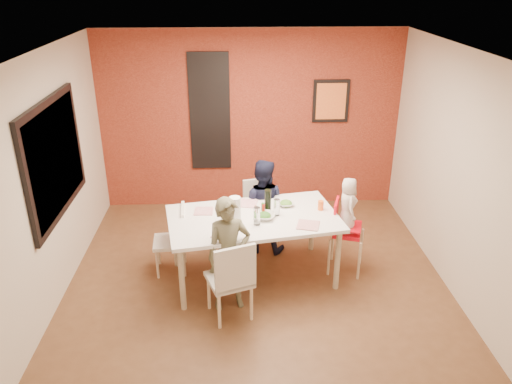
{
  "coord_description": "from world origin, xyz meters",
  "views": [
    {
      "loc": [
        -0.24,
        -5.04,
        3.45
      ],
      "look_at": [
        0.0,
        0.3,
        1.05
      ],
      "focal_mm": 35.0,
      "sensor_mm": 36.0,
      "label": 1
    }
  ],
  "objects_px": {
    "wine_bottle": "(268,201)",
    "toddler": "(348,205)",
    "chair_far": "(260,208)",
    "chair_left": "(176,236)",
    "child_near": "(229,255)",
    "high_chair": "(344,229)",
    "chair_near": "(232,277)",
    "paper_towel_roll": "(235,209)",
    "dining_table": "(253,222)",
    "child_far": "(262,206)"
  },
  "relations": [
    {
      "from": "chair_near",
      "to": "high_chair",
      "type": "relative_size",
      "value": 1.02
    },
    {
      "from": "chair_near",
      "to": "child_far",
      "type": "distance_m",
      "value": 1.51
    },
    {
      "from": "dining_table",
      "to": "child_near",
      "type": "relative_size",
      "value": 1.62
    },
    {
      "from": "high_chair",
      "to": "toddler",
      "type": "distance_m",
      "value": 0.33
    },
    {
      "from": "chair_left",
      "to": "toddler",
      "type": "relative_size",
      "value": 1.24
    },
    {
      "from": "chair_far",
      "to": "wine_bottle",
      "type": "xyz_separation_m",
      "value": [
        0.05,
        -0.78,
        0.47
      ]
    },
    {
      "from": "dining_table",
      "to": "high_chair",
      "type": "bearing_deg",
      "value": 6.38
    },
    {
      "from": "chair_far",
      "to": "chair_left",
      "type": "distance_m",
      "value": 1.27
    },
    {
      "from": "chair_far",
      "to": "child_far",
      "type": "distance_m",
      "value": 0.28
    },
    {
      "from": "dining_table",
      "to": "chair_near",
      "type": "height_order",
      "value": "chair_near"
    },
    {
      "from": "high_chair",
      "to": "child_far",
      "type": "bearing_deg",
      "value": 78.7
    },
    {
      "from": "wine_bottle",
      "to": "chair_far",
      "type": "bearing_deg",
      "value": 93.93
    },
    {
      "from": "high_chair",
      "to": "child_far",
      "type": "distance_m",
      "value": 1.11
    },
    {
      "from": "wine_bottle",
      "to": "toddler",
      "type": "bearing_deg",
      "value": 0.2
    },
    {
      "from": "wine_bottle",
      "to": "paper_towel_roll",
      "type": "height_order",
      "value": "paper_towel_roll"
    },
    {
      "from": "chair_near",
      "to": "wine_bottle",
      "type": "distance_m",
      "value": 1.09
    },
    {
      "from": "dining_table",
      "to": "chair_far",
      "type": "distance_m",
      "value": 0.93
    },
    {
      "from": "chair_far",
      "to": "paper_towel_roll",
      "type": "bearing_deg",
      "value": -120.98
    },
    {
      "from": "child_far",
      "to": "chair_near",
      "type": "bearing_deg",
      "value": 88.26
    },
    {
      "from": "chair_left",
      "to": "paper_towel_roll",
      "type": "relative_size",
      "value": 2.87
    },
    {
      "from": "high_chair",
      "to": "child_far",
      "type": "relative_size",
      "value": 0.73
    },
    {
      "from": "chair_near",
      "to": "chair_left",
      "type": "bearing_deg",
      "value": -75.54
    },
    {
      "from": "high_chair",
      "to": "chair_near",
      "type": "bearing_deg",
      "value": 141.67
    },
    {
      "from": "child_near",
      "to": "paper_towel_roll",
      "type": "height_order",
      "value": "child_near"
    },
    {
      "from": "child_far",
      "to": "wine_bottle",
      "type": "relative_size",
      "value": 4.38
    },
    {
      "from": "child_near",
      "to": "toddler",
      "type": "distance_m",
      "value": 1.58
    },
    {
      "from": "high_chair",
      "to": "child_near",
      "type": "height_order",
      "value": "child_near"
    },
    {
      "from": "chair_near",
      "to": "child_far",
      "type": "xyz_separation_m",
      "value": [
        0.39,
        1.45,
        0.11
      ]
    },
    {
      "from": "wine_bottle",
      "to": "chair_left",
      "type": "bearing_deg",
      "value": 175.65
    },
    {
      "from": "chair_near",
      "to": "chair_far",
      "type": "relative_size",
      "value": 1.08
    },
    {
      "from": "dining_table",
      "to": "child_far",
      "type": "relative_size",
      "value": 1.67
    },
    {
      "from": "chair_far",
      "to": "toddler",
      "type": "relative_size",
      "value": 1.28
    },
    {
      "from": "chair_near",
      "to": "high_chair",
      "type": "distance_m",
      "value": 1.64
    },
    {
      "from": "high_chair",
      "to": "wine_bottle",
      "type": "height_order",
      "value": "wine_bottle"
    },
    {
      "from": "child_near",
      "to": "wine_bottle",
      "type": "relative_size",
      "value": 4.5
    },
    {
      "from": "child_near",
      "to": "child_far",
      "type": "xyz_separation_m",
      "value": [
        0.42,
        1.22,
        -0.02
      ]
    },
    {
      "from": "child_far",
      "to": "wine_bottle",
      "type": "height_order",
      "value": "child_far"
    },
    {
      "from": "chair_near",
      "to": "paper_towel_roll",
      "type": "relative_size",
      "value": 3.19
    },
    {
      "from": "high_chair",
      "to": "wine_bottle",
      "type": "bearing_deg",
      "value": 108.48
    },
    {
      "from": "chair_left",
      "to": "child_near",
      "type": "height_order",
      "value": "child_near"
    },
    {
      "from": "dining_table",
      "to": "child_near",
      "type": "height_order",
      "value": "child_near"
    },
    {
      "from": "dining_table",
      "to": "child_near",
      "type": "bearing_deg",
      "value": -116.9
    },
    {
      "from": "chair_far",
      "to": "toddler",
      "type": "bearing_deg",
      "value": -50.2
    },
    {
      "from": "chair_far",
      "to": "child_far",
      "type": "relative_size",
      "value": 0.69
    },
    {
      "from": "chair_far",
      "to": "paper_towel_roll",
      "type": "relative_size",
      "value": 2.96
    },
    {
      "from": "toddler",
      "to": "chair_far",
      "type": "bearing_deg",
      "value": 48.41
    },
    {
      "from": "chair_far",
      "to": "child_near",
      "type": "distance_m",
      "value": 1.52
    },
    {
      "from": "chair_near",
      "to": "child_near",
      "type": "height_order",
      "value": "child_near"
    },
    {
      "from": "wine_bottle",
      "to": "paper_towel_roll",
      "type": "relative_size",
      "value": 0.98
    },
    {
      "from": "wine_bottle",
      "to": "high_chair",
      "type": "bearing_deg",
      "value": 1.0
    }
  ]
}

